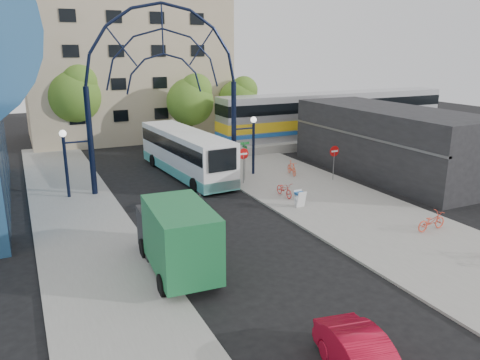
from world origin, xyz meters
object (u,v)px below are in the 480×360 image
train_car (335,114)px  tree_north_b (75,93)px  sandwich_board (300,197)px  city_bus (186,152)px  green_truck (176,236)px  stop_sign (243,157)px  bike_near_b (292,168)px  bike_far_a (431,221)px  tree_north_a (192,99)px  gateway_arch (164,59)px  street_name_sign (245,153)px  tree_north_c (240,98)px  black_suv (192,206)px  do_not_enter_sign (334,155)px  bike_near_a (284,189)px

train_car → tree_north_b: 25.27m
sandwich_board → city_bus: city_bus is taller
green_truck → stop_sign: bearing=55.0°
bike_near_b → bike_far_a: bike_near_b is taller
city_bus → tree_north_a: bearing=63.2°
city_bus → green_truck: 15.84m
gateway_arch → street_name_sign: size_ratio=4.87×
gateway_arch → green_truck: (-3.54, -12.53, -6.99)m
green_truck → sandwich_board: bearing=29.6°
tree_north_c → street_name_sign: bearing=-114.3°
tree_north_a → black_suv: (-6.72, -18.22, -4.04)m
tree_north_a → do_not_enter_sign: bearing=-73.0°
bike_near_a → street_name_sign: bearing=97.3°
sandwich_board → train_car: bearing=48.1°
city_bus → stop_sign: bearing=-61.3°
tree_north_b → bike_far_a: bearing=-65.6°
do_not_enter_sign → city_bus: bearing=144.9°
tree_north_c → stop_sign: bearing=-114.7°
tree_north_a → green_truck: size_ratio=1.10×
stop_sign → gateway_arch: bearing=157.4°
sandwich_board → bike_near_b: (3.46, 6.51, -0.11)m
tree_north_c → train_car: bearing=-37.0°
bike_near_b → city_bus: bearing=162.2°
tree_north_a → tree_north_c: tree_north_a is taller
train_car → bike_near_a: bearing=-135.7°
train_car → green_truck: size_ratio=3.95×
bike_near_a → bike_far_a: bearing=-65.4°
city_bus → black_suv: (-2.66, -8.57, -1.17)m
sandwich_board → black_suv: black_suv is taller
do_not_enter_sign → bike_near_a: 5.68m
gateway_arch → bike_far_a: (9.73, -14.13, -7.94)m
do_not_enter_sign → tree_north_c: bearing=86.4°
tree_north_b → black_suv: size_ratio=1.97×
tree_north_c → bike_far_a: tree_north_c is taller
tree_north_b → do_not_enter_sign: bearing=-53.3°
street_name_sign → gateway_arch: bearing=164.9°
street_name_sign → bike_near_b: size_ratio=1.63×
city_bus → do_not_enter_sign: bearing=-39.0°
do_not_enter_sign → bike_near_b: (-1.94, 2.49, -1.34)m
do_not_enter_sign → sandwich_board: size_ratio=2.51×
tree_north_b → bike_near_b: (12.94, -17.44, -4.63)m
sandwich_board → tree_north_a: (0.52, 19.95, 3.86)m
do_not_enter_sign → street_name_sign: (-5.80, 2.60, 0.15)m
train_car → bike_far_a: 24.51m
sandwich_board → bike_near_a: size_ratio=0.56×
train_car → bike_near_b: bearing=-139.0°
do_not_enter_sign → green_truck: green_truck is taller
stop_sign → tree_north_b: (-8.68, 17.93, 3.27)m
train_car → green_truck: 31.26m
stop_sign → black_suv: size_ratio=0.62×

